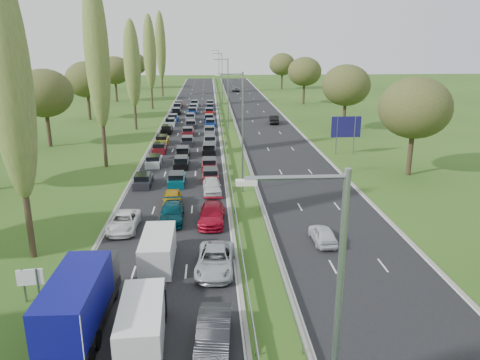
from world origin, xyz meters
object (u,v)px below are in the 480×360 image
object	(u,v)px
white_van_front	(142,321)
near_car_2	(124,222)
info_sign	(30,281)
direction_sign	(346,129)
blue_lorry	(81,300)
white_van_rear	(158,248)

from	to	relation	value
white_van_front	near_car_2	bearing A→B (deg)	100.53
white_van_front	info_sign	xyz separation A→B (m)	(-7.05, 4.22, 0.24)
info_sign	direction_sign	xyz separation A→B (m)	(28.80, 35.28, 2.20)
near_car_2	white_van_front	xyz separation A→B (m)	(3.52, -14.95, 0.43)
blue_lorry	direction_sign	bearing A→B (deg)	57.94
near_car_2	info_sign	world-z (taller)	info_sign
blue_lorry	white_van_rear	world-z (taller)	blue_lorry
white_van_front	white_van_rear	world-z (taller)	white_van_front
near_car_2	white_van_front	bearing A→B (deg)	-75.54
blue_lorry	white_van_rear	xyz separation A→B (m)	(3.18, 7.73, -0.76)
info_sign	direction_sign	size ratio (longest dim) A/B	0.40
white_van_rear	direction_sign	bearing A→B (deg)	54.51
white_van_front	info_sign	size ratio (longest dim) A/B	2.62
white_van_rear	white_van_front	bearing A→B (deg)	-89.54
info_sign	white_van_front	bearing A→B (deg)	-30.88
near_car_2	direction_sign	xyz separation A→B (m)	(25.27, 24.55, 2.87)
near_car_2	white_van_front	world-z (taller)	white_van_front
near_car_2	direction_sign	bearing A→B (deg)	45.37
blue_lorry	white_van_front	bearing A→B (deg)	-16.71
white_van_front	info_sign	bearing A→B (deg)	146.39
blue_lorry	white_van_front	world-z (taller)	blue_lorry
near_car_2	white_van_rear	distance (m)	7.08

